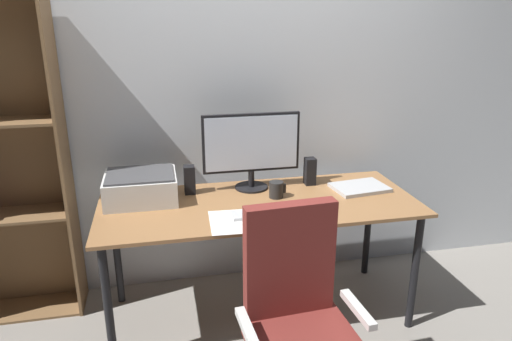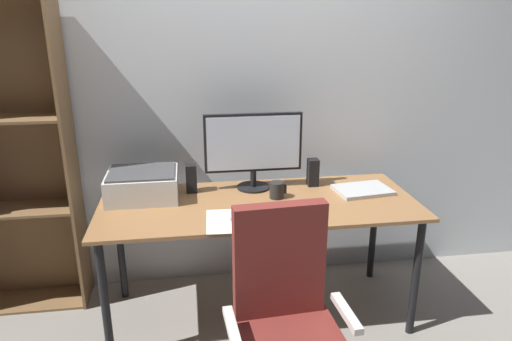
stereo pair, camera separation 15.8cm
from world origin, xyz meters
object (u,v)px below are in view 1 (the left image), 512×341
at_px(coffee_mug, 276,190).
at_px(printer, 141,187).
at_px(office_chair, 299,335).
at_px(laptop, 360,188).
at_px(monitor, 251,146).
at_px(keyboard, 259,214).
at_px(speaker_left, 190,180).
at_px(mouse, 302,210).
at_px(desk, 259,214).
at_px(speaker_right, 310,171).

height_order(coffee_mug, printer, printer).
bearing_deg(office_chair, laptop, 50.04).
distance_m(monitor, printer, 0.68).
relative_size(keyboard, speaker_left, 1.71).
distance_m(monitor, mouse, 0.53).
distance_m(desk, keyboard, 0.21).
bearing_deg(mouse, monitor, 129.11).
height_order(coffee_mug, office_chair, office_chair).
height_order(coffee_mug, speaker_right, speaker_right).
bearing_deg(printer, keyboard, -30.01).
distance_m(mouse, laptop, 0.53).
xyz_separation_m(keyboard, speaker_left, (-0.33, 0.40, 0.08)).
distance_m(speaker_left, speaker_right, 0.74).
xyz_separation_m(keyboard, office_chair, (0.03, -0.63, -0.29)).
distance_m(monitor, office_chair, 1.18).
height_order(mouse, speaker_left, speaker_left).
relative_size(speaker_left, speaker_right, 1.00).
bearing_deg(desk, speaker_left, 149.73).
distance_m(keyboard, office_chair, 0.69).
distance_m(coffee_mug, office_chair, 0.93).
bearing_deg(speaker_right, printer, -177.21).
bearing_deg(monitor, mouse, -65.75).
bearing_deg(speaker_right, office_chair, -110.09).
height_order(speaker_left, speaker_right, same).
bearing_deg(laptop, desk, 179.07).
height_order(keyboard, speaker_left, speaker_left).
height_order(desk, printer, printer).
bearing_deg(monitor, keyboard, -95.45).
xyz_separation_m(laptop, office_chair, (-0.65, -0.88, -0.29)).
bearing_deg(speaker_right, mouse, -113.51).
distance_m(keyboard, speaker_right, 0.58).
relative_size(desk, monitor, 3.07).
bearing_deg(desk, mouse, -46.32).
bearing_deg(coffee_mug, office_chair, -97.86).
bearing_deg(office_chair, monitor, 86.02).
bearing_deg(printer, mouse, -23.50).
bearing_deg(office_chair, coffee_mug, 78.47).
relative_size(laptop, speaker_right, 1.88).
distance_m(desk, speaker_left, 0.46).
distance_m(monitor, laptop, 0.71).
height_order(desk, keyboard, keyboard).
xyz_separation_m(speaker_right, office_chair, (-0.38, -1.03, -0.37)).
distance_m(desk, speaker_right, 0.46).
xyz_separation_m(speaker_left, office_chair, (0.37, -1.03, -0.37)).
distance_m(coffee_mug, laptop, 0.53).
height_order(coffee_mug, speaker_left, speaker_left).
height_order(desk, monitor, monitor).
bearing_deg(keyboard, speaker_right, 45.22).
bearing_deg(office_chair, mouse, 68.63).
distance_m(keyboard, printer, 0.71).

